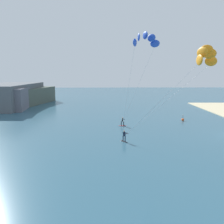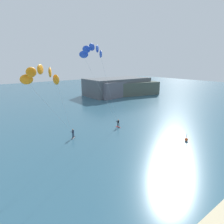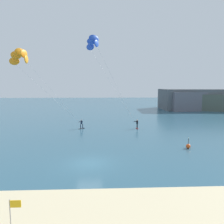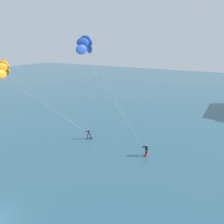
% 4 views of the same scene
% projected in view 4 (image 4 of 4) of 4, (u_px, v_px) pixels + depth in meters
% --- Properties ---
extents(kitesurfer_nearshore, '(9.17, 5.76, 15.77)m').
position_uv_depth(kitesurfer_nearshore, '(89.00, 51.00, 25.13)').
color(kitesurfer_nearshore, red).
rests_on(kitesurfer_nearshore, ground).
extents(kitesurfer_mid_water, '(10.07, 10.52, 12.81)m').
position_uv_depth(kitesurfer_mid_water, '(8.00, 73.00, 26.81)').
color(kitesurfer_mid_water, '#333338').
rests_on(kitesurfer_mid_water, ground).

